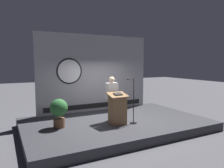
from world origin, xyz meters
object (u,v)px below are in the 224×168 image
speaker_person (112,98)px  potted_plant (59,110)px  podium (117,109)px  microphone_stand (133,107)px

speaker_person → potted_plant: size_ratio=1.70×
podium → microphone_stand: 0.55m
microphone_stand → potted_plant: (-2.37, 0.66, 0.01)m
speaker_person → potted_plant: speaker_person is taller
podium → microphone_stand: size_ratio=0.70×
potted_plant → podium: bearing=-17.1°
speaker_person → microphone_stand: (0.51, -0.58, -0.26)m
potted_plant → microphone_stand: bearing=-15.6°
podium → potted_plant: size_ratio=1.16×
microphone_stand → podium: bearing=169.7°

